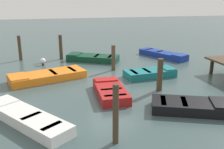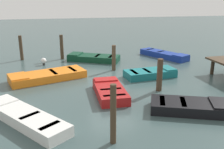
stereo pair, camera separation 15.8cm
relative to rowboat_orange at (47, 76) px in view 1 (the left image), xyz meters
The scene contains 14 objects.
ground_plane 3.53m from the rowboat_orange, 74.58° to the left, with size 80.00×80.00×0.00m, color #384C4C.
rowboat_orange is the anchor object (origin of this frame).
rowboat_black 7.69m from the rowboat_orange, 46.61° to the left, with size 2.26×3.20×0.46m.
rowboat_dark_green 4.73m from the rowboat_orange, 140.16° to the left, with size 2.71×3.73×0.46m.
rowboat_teal 5.70m from the rowboat_orange, 82.72° to the left, with size 1.53×2.94×0.46m.
rowboat_blue 9.01m from the rowboat_orange, 113.27° to the left, with size 3.89×2.70×0.46m.
rowboat_white 4.96m from the rowboat_orange, ahead, with size 3.85×3.32×0.46m.
rowboat_red 4.13m from the rowboat_orange, 43.99° to the left, with size 2.79×1.24×0.46m.
mooring_piling_near_right 4.09m from the rowboat_orange, 104.67° to the left, with size 0.23×0.23×1.55m, color #423323.
mooring_piling_center 7.25m from the rowboat_orange, 17.60° to the left, with size 0.19×0.19×1.93m, color #423323.
mooring_piling_far_right 6.05m from the rowboat_orange, 61.68° to the left, with size 0.27×0.27×1.57m, color #423323.
mooring_piling_mid_left 5.32m from the rowboat_orange, 158.96° to the right, with size 0.23×0.23×1.74m, color #423323.
mooring_piling_mid_right 4.76m from the rowboat_orange, 168.88° to the left, with size 0.24×0.24×1.74m, color #423323.
marker_buoy 3.18m from the rowboat_orange, behind, with size 0.36×0.36×0.48m.
Camera 1 is at (12.74, -2.85, 4.39)m, focal length 41.08 mm.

